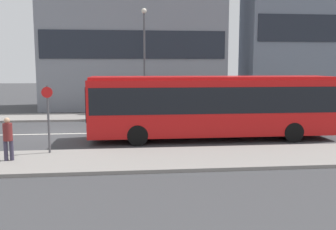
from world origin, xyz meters
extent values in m
plane|color=#3A3A3D|center=(0.00, 0.00, 0.00)|extent=(120.00, 120.00, 0.00)
cube|color=gray|center=(0.00, -6.25, 0.07)|extent=(44.00, 3.50, 0.13)
cube|color=gray|center=(0.00, 6.25, 0.07)|extent=(44.00, 3.50, 0.13)
cube|color=silver|center=(0.00, 0.00, 0.00)|extent=(41.80, 0.16, 0.01)
cube|color=#1E232D|center=(4.17, 9.47, 5.29)|extent=(14.54, 0.08, 2.20)
cube|color=red|center=(7.82, -2.24, 1.65)|extent=(12.06, 2.59, 2.68)
cube|color=black|center=(7.82, -2.24, 2.06)|extent=(11.82, 2.62, 1.23)
cube|color=red|center=(7.82, -2.24, 3.07)|extent=(11.88, 2.38, 0.14)
cube|color=black|center=(1.77, -2.24, 1.90)|extent=(0.05, 2.28, 1.61)
cube|color=yellow|center=(1.77, -2.24, 2.79)|extent=(0.04, 1.81, 0.32)
cylinder|color=black|center=(4.08, -3.42, 0.48)|extent=(0.96, 0.28, 0.96)
cylinder|color=black|center=(4.08, -1.06, 0.48)|extent=(0.96, 0.28, 0.96)
cylinder|color=black|center=(11.55, -3.42, 0.48)|extent=(0.96, 0.28, 0.96)
cylinder|color=black|center=(11.55, -1.06, 0.48)|extent=(0.96, 0.28, 0.96)
cube|color=#4C5156|center=(15.68, 3.25, 0.49)|extent=(3.94, 1.86, 0.68)
cube|color=#21262B|center=(15.56, 3.25, 1.08)|extent=(2.17, 1.63, 0.50)
cylinder|color=black|center=(16.90, 2.41, 0.30)|extent=(0.60, 0.18, 0.60)
cylinder|color=black|center=(16.90, 4.09, 0.30)|extent=(0.60, 0.18, 0.60)
cylinder|color=black|center=(14.46, 2.41, 0.30)|extent=(0.60, 0.18, 0.60)
cylinder|color=black|center=(14.46, 4.09, 0.30)|extent=(0.60, 0.18, 0.60)
cylinder|color=#383347|center=(-0.91, -6.15, 0.51)|extent=(0.15, 0.15, 0.76)
cylinder|color=#383347|center=(-0.71, -6.11, 0.51)|extent=(0.15, 0.15, 0.76)
cylinder|color=maroon|center=(-0.81, -6.13, 1.22)|extent=(0.34, 0.34, 0.66)
sphere|color=tan|center=(-0.81, -6.13, 1.65)|extent=(0.21, 0.21, 0.21)
cylinder|color=#4C4C51|center=(0.45, -5.00, 1.50)|extent=(0.09, 0.09, 2.75)
cylinder|color=red|center=(0.45, -5.06, 2.61)|extent=(0.44, 0.03, 0.44)
cylinder|color=#4C4C51|center=(4.80, 5.36, 3.66)|extent=(0.14, 0.14, 7.06)
sphere|color=silver|center=(4.80, 5.36, 7.29)|extent=(0.36, 0.36, 0.36)
camera|label=1|loc=(3.69, -20.39, 3.67)|focal=40.00mm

